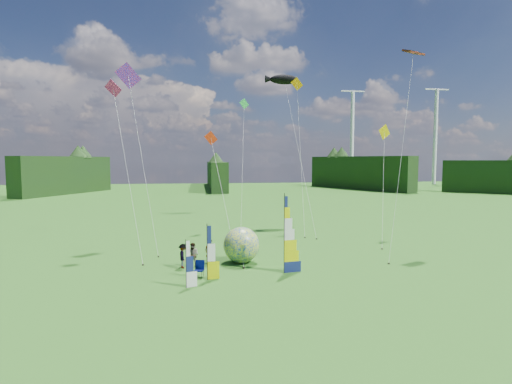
{
  "coord_description": "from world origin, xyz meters",
  "views": [
    {
      "loc": [
        -5.0,
        -23.48,
        7.73
      ],
      "look_at": [
        -1.0,
        4.0,
        5.5
      ],
      "focal_mm": 28.0,
      "sensor_mm": 36.0,
      "label": 1
    }
  ],
  "objects": [
    {
      "name": "side_banner_left",
      "position": [
        -4.47,
        1.99,
        1.77
      ],
      "size": [
        0.99,
        0.18,
        3.53
      ],
      "primitive_type": null,
      "rotation": [
        0.0,
        0.0,
        0.09
      ],
      "color": "#D2D500",
      "rests_on": "ground"
    },
    {
      "name": "small_kite_orange",
      "position": [
        5.89,
        18.18,
        8.81
      ],
      "size": [
        3.69,
        9.76,
        17.63
      ],
      "primitive_type": null,
      "rotation": [
        0.0,
        0.0,
        0.04
      ],
      "color": "orange",
      "rests_on": "ground"
    },
    {
      "name": "small_kite_green",
      "position": [
        0.28,
        23.81,
        8.09
      ],
      "size": [
        7.42,
        13.18,
        16.18
      ],
      "primitive_type": null,
      "rotation": [
        0.0,
        0.0,
        0.31
      ],
      "color": "#31CC57",
      "rests_on": "ground"
    },
    {
      "name": "turbine_left",
      "position": [
        70.0,
        95.0,
        15.0
      ],
      "size": [
        8.0,
        1.2,
        30.0
      ],
      "primitive_type": null,
      "color": "silver",
      "rests_on": "ground"
    },
    {
      "name": "camp_chair",
      "position": [
        -5.01,
        2.55,
        0.56
      ],
      "size": [
        0.79,
        0.79,
        1.12
      ],
      "primitive_type": null,
      "rotation": [
        0.0,
        0.0,
        -0.26
      ],
      "color": "#00083E",
      "rests_on": "ground"
    },
    {
      "name": "small_kite_yellow",
      "position": [
        12.32,
        11.97,
        5.96
      ],
      "size": [
        8.89,
        10.81,
        11.92
      ],
      "primitive_type": null,
      "rotation": [
        0.0,
        0.0,
        0.38
      ],
      "color": "#F9CC00",
      "rests_on": "ground"
    },
    {
      "name": "kite_whale",
      "position": [
        6.06,
        19.79,
        9.75
      ],
      "size": [
        10.26,
        16.18,
        19.51
      ],
      "primitive_type": null,
      "rotation": [
        0.0,
        0.0,
        -0.41
      ],
      "color": "black",
      "rests_on": "ground"
    },
    {
      "name": "spectator_d",
      "position": [
        -4.18,
        6.3,
        0.88
      ],
      "size": [
        0.97,
        1.07,
        1.76
      ],
      "primitive_type": "imported",
      "rotation": [
        0.0,
        0.0,
        2.24
      ],
      "color": "#66594C",
      "rests_on": "ground"
    },
    {
      "name": "side_banner_far",
      "position": [
        -5.78,
        0.5,
        1.44
      ],
      "size": [
        0.86,
        0.35,
        2.88
      ],
      "primitive_type": null,
      "rotation": [
        0.0,
        0.0,
        0.3
      ],
      "color": "white",
      "rests_on": "ground"
    },
    {
      "name": "treeline_ring",
      "position": [
        0.0,
        0.0,
        4.0
      ],
      "size": [
        210.0,
        210.0,
        8.0
      ],
      "primitive_type": null,
      "color": "#1A3316",
      "rests_on": "ground"
    },
    {
      "name": "bol_inflatable",
      "position": [
        -1.83,
        5.95,
        1.36
      ],
      "size": [
        3.19,
        3.19,
        2.71
      ],
      "primitive_type": "sphere",
      "rotation": [
        0.0,
        0.0,
        -0.2
      ],
      "color": "#022E99",
      "rests_on": "ground"
    },
    {
      "name": "ground",
      "position": [
        0.0,
        0.0,
        0.0
      ],
      "size": [
        220.0,
        220.0,
        0.0
      ],
      "primitive_type": "plane",
      "color": "#406F2D",
      "rests_on": "ground"
    },
    {
      "name": "spectator_c",
      "position": [
        -6.13,
        5.06,
        0.88
      ],
      "size": [
        0.53,
        1.17,
        1.76
      ],
      "primitive_type": "imported",
      "rotation": [
        0.0,
        0.0,
        1.67
      ],
      "color": "#66594C",
      "rests_on": "ground"
    },
    {
      "name": "small_kite_red",
      "position": [
        -2.73,
        16.59,
        5.73
      ],
      "size": [
        7.83,
        12.35,
        11.45
      ],
      "primitive_type": null,
      "rotation": [
        0.0,
        0.0,
        0.34
      ],
      "color": "red",
      "rests_on": "ground"
    },
    {
      "name": "spectator_a",
      "position": [
        -4.16,
        5.81,
        0.94
      ],
      "size": [
        0.73,
        0.53,
        1.87
      ],
      "primitive_type": "imported",
      "rotation": [
        0.0,
        0.0,
        0.12
      ],
      "color": "#66594C",
      "rests_on": "ground"
    },
    {
      "name": "kite_rainbow_delta",
      "position": [
        -9.79,
        12.22,
        8.78
      ],
      "size": [
        10.04,
        12.73,
        17.57
      ],
      "primitive_type": null,
      "rotation": [
        0.0,
        0.0,
        0.29
      ],
      "color": "red",
      "rests_on": "ground"
    },
    {
      "name": "turbine_right",
      "position": [
        45.0,
        102.0,
        15.0
      ],
      "size": [
        8.0,
        1.2,
        30.0
      ],
      "primitive_type": null,
      "color": "silver",
      "rests_on": "ground"
    },
    {
      "name": "feather_banner_main",
      "position": [
        0.76,
        2.74,
        2.65
      ],
      "size": [
        1.42,
        0.33,
        5.29
      ],
      "primitive_type": null,
      "rotation": [
        0.0,
        0.0,
        0.17
      ],
      "color": "navy",
      "rests_on": "ground"
    },
    {
      "name": "small_kite_pink",
      "position": [
        -10.54,
        9.11,
        7.49
      ],
      "size": [
        7.11,
        9.31,
        14.99
      ],
      "primitive_type": null,
      "rotation": [
        0.0,
        0.0,
        -0.23
      ],
      "color": "#DC2C71",
      "rests_on": "ground"
    },
    {
      "name": "spectator_b",
      "position": [
        -5.4,
        5.26,
        0.88
      ],
      "size": [
        0.95,
        0.77,
        1.75
      ],
      "primitive_type": "imported",
      "rotation": [
        0.0,
        0.0,
        -0.49
      ],
      "color": "#66594C",
      "rests_on": "ground"
    },
    {
      "name": "kite_parafoil",
      "position": [
        11.43,
        6.98,
        9.62
      ],
      "size": [
        11.51,
        12.35,
        19.24
      ],
      "primitive_type": null,
      "rotation": [
        0.0,
        0.0,
        0.27
      ],
      "color": "#B5331C",
      "rests_on": "ground"
    }
  ]
}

